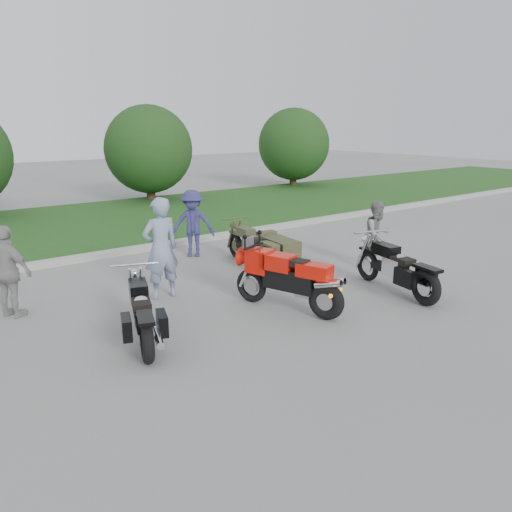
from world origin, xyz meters
TOP-DOWN VIEW (x-y plane):
  - ground at (0.00, 0.00)m, footprint 80.00×80.00m
  - curb at (0.00, 6.00)m, footprint 60.00×0.30m
  - grass_strip at (0.00, 10.15)m, footprint 60.00×8.00m
  - tree_mid_right at (4.00, 13.50)m, footprint 3.60×3.60m
  - tree_far_right at (12.00, 13.50)m, footprint 3.60×3.60m
  - sportbike_red at (0.34, 0.42)m, footprint 0.90×2.14m
  - cruiser_left at (-2.32, 0.77)m, footprint 0.88×2.14m
  - cruiser_right at (2.67, -0.17)m, footprint 0.63×2.34m
  - cruiser_sidecar at (1.96, 3.06)m, footprint 1.23×2.22m
  - person_stripe at (-1.13, 2.43)m, footprint 0.72×0.47m
  - person_grey at (3.77, 1.29)m, footprint 0.81×0.65m
  - person_denim at (0.91, 4.75)m, footprint 1.23×1.17m
  - person_back at (-3.65, 3.14)m, footprint 0.85×1.01m

SIDE VIEW (x-z plane):
  - ground at x=0.00m, z-range 0.00..0.00m
  - grass_strip at x=0.00m, z-range 0.00..0.14m
  - curb at x=0.00m, z-range 0.00..0.15m
  - cruiser_sidecar at x=1.96m, z-range -0.03..0.83m
  - cruiser_left at x=-2.32m, z-range 0.01..0.87m
  - cruiser_right at x=2.67m, z-range 0.01..0.92m
  - sportbike_red at x=0.34m, z-range 0.09..1.14m
  - person_grey at x=3.77m, z-range 0.00..1.57m
  - person_back at x=-3.65m, z-range 0.00..1.62m
  - person_denim at x=0.91m, z-range 0.00..1.68m
  - person_stripe at x=-1.13m, z-range 0.00..1.95m
  - tree_mid_right at x=4.00m, z-range 0.19..4.19m
  - tree_far_right at x=12.00m, z-range 0.19..4.19m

